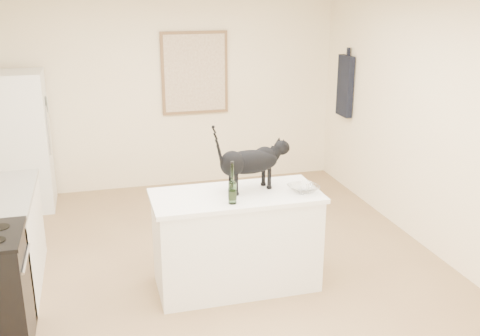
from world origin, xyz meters
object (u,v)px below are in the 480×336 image
at_px(fridge, 20,142).
at_px(wine_bottle, 232,185).
at_px(black_cat, 249,165).
at_px(glass_bowl, 303,189).

distance_m(fridge, wine_bottle, 3.40).
relative_size(fridge, black_cat, 2.49).
bearing_deg(black_cat, glass_bowl, -34.63).
relative_size(fridge, glass_bowl, 6.49).
bearing_deg(wine_bottle, fridge, 125.37).
bearing_deg(fridge, black_cat, -48.80).
height_order(black_cat, wine_bottle, black_cat).
bearing_deg(wine_bottle, glass_bowl, 8.23).
xyz_separation_m(black_cat, wine_bottle, (-0.22, -0.27, -0.08)).
height_order(wine_bottle, glass_bowl, wine_bottle).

